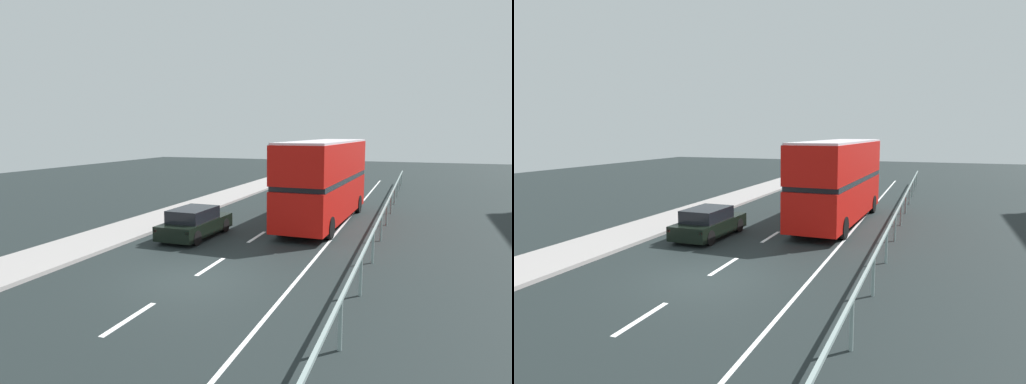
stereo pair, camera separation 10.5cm
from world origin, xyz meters
The scene contains 7 objects.
ground_plane centered at (0.00, 0.00, -0.05)m, with size 74.76×120.00×0.10m, color black.
near_sidewalk_kerb centered at (-6.14, 0.00, 0.07)m, with size 2.83×80.00×0.14m, color gray.
lane_paint_markings centered at (1.96, 8.82, 0.00)m, with size 3.36×46.00×0.01m.
bridge_side_railing centered at (5.28, 9.00, 0.95)m, with size 0.10×42.00×1.18m.
double_decker_bus_red centered at (2.17, 10.34, 2.26)m, with size 2.87×10.19×4.21m.
hatchback_car_near centered at (-2.57, 5.18, 0.64)m, with size 1.84×4.22×1.34m.
sedan_car_ahead centered at (-1.35, 19.34, 0.66)m, with size 1.94×4.25×1.37m.
Camera 1 is at (6.74, -12.62, 4.71)m, focal length 32.02 mm.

